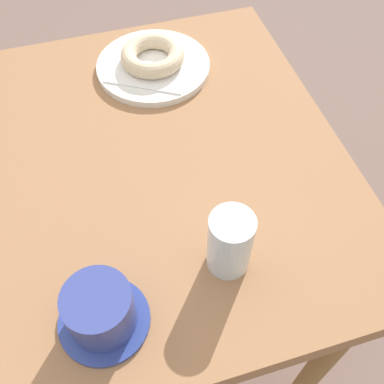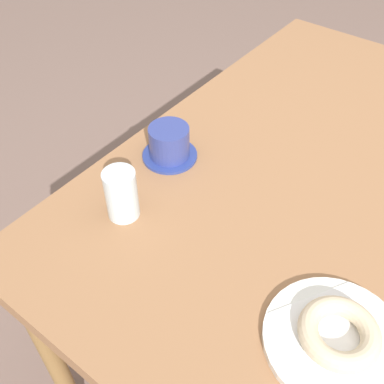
{
  "view_description": "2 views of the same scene",
  "coord_description": "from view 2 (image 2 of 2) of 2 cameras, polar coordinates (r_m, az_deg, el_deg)",
  "views": [
    {
      "loc": [
        -0.22,
        0.49,
        1.3
      ],
      "look_at": [
        -0.33,
        0.12,
        0.75
      ],
      "focal_mm": 42.7,
      "sensor_mm": 36.0,
      "label": 1
    },
    {
      "loc": [
        -0.75,
        -0.25,
        1.37
      ],
      "look_at": [
        -0.26,
        0.12,
        0.76
      ],
      "focal_mm": 42.63,
      "sensor_mm": 36.0,
      "label": 2
    }
  ],
  "objects": [
    {
      "name": "ground_plane",
      "position": [
        1.58,
        9.79,
        -16.16
      ],
      "size": [
        6.0,
        6.0,
        0.0
      ],
      "primitive_type": "plane",
      "color": "#7C6359"
    },
    {
      "name": "plate_sugar_ring",
      "position": [
        0.76,
        17.49,
        -17.33
      ],
      "size": [
        0.22,
        0.22,
        0.01
      ],
      "primitive_type": "cylinder",
      "color": "white",
      "rests_on": "table"
    },
    {
      "name": "coffee_cup",
      "position": [
        0.98,
        -2.86,
        6.09
      ],
      "size": [
        0.12,
        0.12,
        0.08
      ],
      "color": "navy",
      "rests_on": "table"
    },
    {
      "name": "napkin_sugar_ring",
      "position": [
        0.75,
        17.63,
        -17.03
      ],
      "size": [
        0.21,
        0.21,
        0.0
      ],
      "primitive_type": "cube",
      "rotation": [
        0.0,
        0.0,
        -0.53
      ],
      "color": "white",
      "rests_on": "plate_sugar_ring"
    },
    {
      "name": "water_glass",
      "position": [
        0.86,
        -8.82,
        -0.28
      ],
      "size": [
        0.06,
        0.06,
        0.1
      ],
      "primitive_type": "cylinder",
      "color": "silver",
      "rests_on": "table"
    },
    {
      "name": "donut_sugar_ring",
      "position": [
        0.74,
        17.93,
        -16.4
      ],
      "size": [
        0.12,
        0.12,
        0.03
      ],
      "primitive_type": "torus",
      "color": "beige",
      "rests_on": "napkin_sugar_ring"
    },
    {
      "name": "table",
      "position": [
        1.07,
        13.97,
        0.94
      ],
      "size": [
        1.24,
        0.74,
        0.71
      ],
      "color": "#9D6C48",
      "rests_on": "ground_plane"
    }
  ]
}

